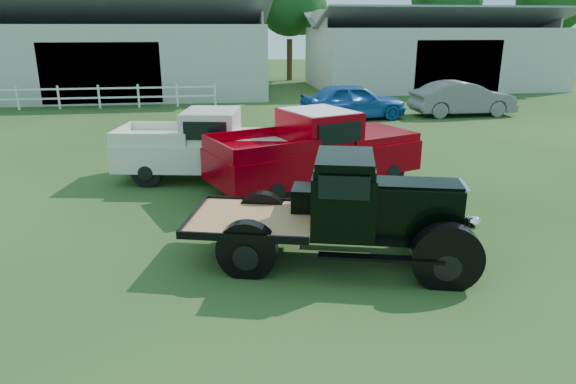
{
  "coord_description": "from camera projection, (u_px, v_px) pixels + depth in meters",
  "views": [
    {
      "loc": [
        -1.17,
        -8.1,
        4.09
      ],
      "look_at": [
        0.2,
        1.2,
        1.05
      ],
      "focal_mm": 32.0,
      "sensor_mm": 36.0,
      "label": 1
    }
  ],
  "objects": [
    {
      "name": "ground",
      "position": [
        287.0,
        270.0,
        9.05
      ],
      "size": [
        120.0,
        120.0,
        0.0
      ],
      "primitive_type": "plane",
      "color": "#1B3C15"
    },
    {
      "name": "shed_left",
      "position": [
        115.0,
        48.0,
        31.69
      ],
      "size": [
        18.8,
        10.2,
        5.6
      ],
      "primitive_type": null,
      "color": "#A0A191",
      "rests_on": "ground"
    },
    {
      "name": "shed_right",
      "position": [
        430.0,
        49.0,
        35.6
      ],
      "size": [
        16.8,
        9.2,
        5.2
      ],
      "primitive_type": null,
      "color": "#A0A191",
      "rests_on": "ground"
    },
    {
      "name": "fence_rail",
      "position": [
        79.0,
        97.0,
        26.58
      ],
      "size": [
        14.2,
        0.16,
        1.2
      ],
      "primitive_type": null,
      "color": "white",
      "rests_on": "ground"
    },
    {
      "name": "tree_b",
      "position": [
        170.0,
        3.0,
        38.72
      ],
      "size": [
        6.9,
        6.9,
        11.5
      ],
      "primitive_type": null,
      "color": "#103410",
      "rests_on": "ground"
    },
    {
      "name": "tree_c",
      "position": [
        290.0,
        21.0,
        39.41
      ],
      "size": [
        5.4,
        5.4,
        9.0
      ],
      "primitive_type": null,
      "color": "#103410",
      "rests_on": "ground"
    },
    {
      "name": "tree_d",
      "position": [
        444.0,
        15.0,
        42.0
      ],
      "size": [
        6.0,
        6.0,
        10.0
      ],
      "primitive_type": null,
      "color": "#103410",
      "rests_on": "ground"
    },
    {
      "name": "tree_e",
      "position": [
        549.0,
        18.0,
        41.3
      ],
      "size": [
        5.7,
        5.7,
        9.5
      ],
      "primitive_type": null,
      "color": "#103410",
      "rests_on": "ground"
    },
    {
      "name": "vintage_flatbed",
      "position": [
        338.0,
        209.0,
        9.1
      ],
      "size": [
        5.37,
        3.23,
        1.99
      ],
      "primitive_type": null,
      "rotation": [
        0.0,
        0.0,
        -0.26
      ],
      "color": "black",
      "rests_on": "ground"
    },
    {
      "name": "red_pickup",
      "position": [
        315.0,
        149.0,
        13.34
      ],
      "size": [
        6.11,
        4.11,
        2.08
      ],
      "primitive_type": null,
      "rotation": [
        0.0,
        0.0,
        0.37
      ],
      "color": "#8D000B",
      "rests_on": "ground"
    },
    {
      "name": "white_pickup",
      "position": [
        208.0,
        146.0,
        14.18
      ],
      "size": [
        5.45,
        2.94,
        1.9
      ],
      "primitive_type": null,
      "rotation": [
        0.0,
        0.0,
        -0.19
      ],
      "color": "beige",
      "rests_on": "ground"
    },
    {
      "name": "misc_car_blue",
      "position": [
        353.0,
        101.0,
        23.48
      ],
      "size": [
        5.05,
        2.58,
        1.65
      ],
      "primitive_type": "imported",
      "rotation": [
        0.0,
        0.0,
        1.71
      ],
      "color": "#1E52A2",
      "rests_on": "ground"
    },
    {
      "name": "misc_car_grey",
      "position": [
        463.0,
        99.0,
        24.46
      ],
      "size": [
        4.94,
        1.82,
        1.61
      ],
      "primitive_type": "imported",
      "rotation": [
        0.0,
        0.0,
        1.59
      ],
      "color": "slate",
      "rests_on": "ground"
    }
  ]
}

